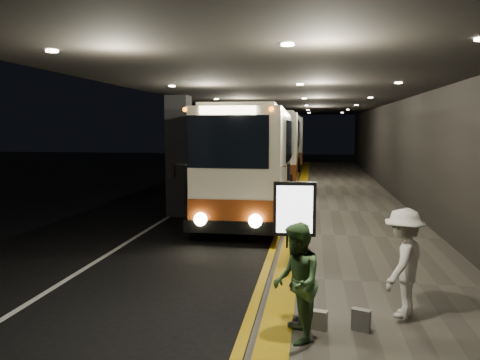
% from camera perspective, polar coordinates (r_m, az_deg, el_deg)
% --- Properties ---
extents(ground, '(90.00, 90.00, 0.00)m').
position_cam_1_polar(ground, '(13.45, -5.95, -7.58)').
color(ground, black).
extents(lane_line_white, '(0.12, 50.00, 0.01)m').
position_cam_1_polar(lane_line_white, '(18.64, -7.37, -3.65)').
color(lane_line_white, silver).
rests_on(lane_line_white, ground).
extents(kerb_stripe_yellow, '(0.18, 50.00, 0.01)m').
position_cam_1_polar(kerb_stripe_yellow, '(17.93, 5.49, -4.03)').
color(kerb_stripe_yellow, gold).
rests_on(kerb_stripe_yellow, ground).
extents(sidewalk, '(4.50, 50.00, 0.15)m').
position_cam_1_polar(sidewalk, '(17.95, 13.19, -3.93)').
color(sidewalk, '#514C44').
rests_on(sidewalk, ground).
extents(tactile_strip, '(0.50, 50.00, 0.01)m').
position_cam_1_polar(tactile_strip, '(17.89, 7.10, -3.58)').
color(tactile_strip, gold).
rests_on(tactile_strip, sidewalk).
extents(terminal_wall, '(0.10, 50.00, 6.00)m').
position_cam_1_polar(terminal_wall, '(17.98, 20.62, 5.22)').
color(terminal_wall, black).
rests_on(terminal_wall, ground).
extents(support_columns, '(0.80, 24.80, 4.40)m').
position_cam_1_polar(support_columns, '(17.34, -7.45, 2.90)').
color(support_columns, black).
rests_on(support_columns, ground).
extents(canopy, '(9.00, 50.00, 0.40)m').
position_cam_1_polar(canopy, '(17.68, 6.15, 10.77)').
color(canopy, black).
rests_on(canopy, support_columns).
extents(coach_main, '(2.83, 12.34, 3.82)m').
position_cam_1_polar(coach_main, '(18.48, 1.87, 2.03)').
color(coach_main, beige).
rests_on(coach_main, ground).
extents(coach_second, '(2.92, 12.78, 4.00)m').
position_cam_1_polar(coach_second, '(30.09, 4.54, 3.87)').
color(coach_second, beige).
rests_on(coach_second, ground).
extents(coach_third, '(3.46, 12.93, 4.02)m').
position_cam_1_polar(coach_third, '(41.79, 5.46, 4.57)').
color(coach_third, beige).
rests_on(coach_third, ground).
extents(passenger_boarding, '(0.55, 0.65, 1.51)m').
position_cam_1_polar(passenger_boarding, '(11.39, 7.41, -5.50)').
color(passenger_boarding, '#C15F5A').
rests_on(passenger_boarding, sidewalk).
extents(passenger_waiting_green, '(0.63, 0.90, 1.73)m').
position_cam_1_polar(passenger_waiting_green, '(6.98, 6.90, -12.26)').
color(passenger_waiting_green, '#487541').
rests_on(passenger_waiting_green, sidewalk).
extents(passenger_waiting_white, '(1.02, 1.27, 1.79)m').
position_cam_1_polar(passenger_waiting_white, '(8.21, 19.31, -9.48)').
color(passenger_waiting_white, silver).
rests_on(passenger_waiting_white, sidewalk).
extents(passenger_waiting_grey, '(0.74, 1.01, 1.54)m').
position_cam_1_polar(passenger_waiting_grey, '(7.45, 7.60, -11.82)').
color(passenger_waiting_grey, '#4A4A4E').
rests_on(passenger_waiting_grey, sidewalk).
extents(bag_polka, '(0.30, 0.21, 0.34)m').
position_cam_1_polar(bag_polka, '(7.67, 14.55, -16.20)').
color(bag_polka, black).
rests_on(bag_polka, sidewalk).
extents(bag_plain, '(0.26, 0.19, 0.30)m').
position_cam_1_polar(bag_plain, '(7.60, 9.68, -16.48)').
color(bag_plain, '#B4AEA8').
rests_on(bag_plain, sidewalk).
extents(info_sign, '(0.92, 0.16, 1.94)m').
position_cam_1_polar(info_sign, '(10.17, 6.67, -3.74)').
color(info_sign, black).
rests_on(info_sign, sidewalk).
extents(stanchion_post, '(0.05, 0.05, 1.19)m').
position_cam_1_polar(stanchion_post, '(12.09, 5.78, -5.54)').
color(stanchion_post, black).
rests_on(stanchion_post, sidewalk).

